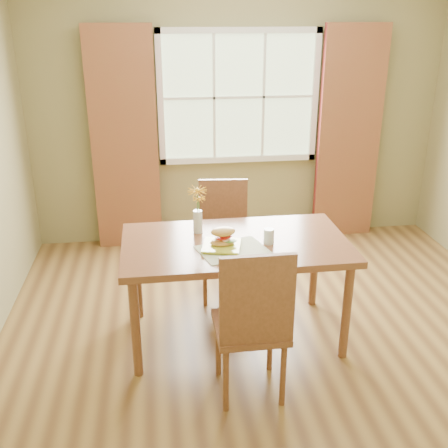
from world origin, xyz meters
TOP-DOWN VIEW (x-y plane):
  - room at (0.00, 0.00)m, footprint 4.24×3.84m
  - window at (0.00, 1.87)m, footprint 1.62×0.06m
  - curtain_left at (-1.15, 1.78)m, footprint 0.65×0.08m
  - curtain_right at (1.15, 1.78)m, footprint 0.65×0.08m
  - dining_table at (-0.32, -0.04)m, footprint 1.61×0.92m
  - chair_near at (-0.31, -0.75)m, footprint 0.44×0.44m
  - chair_far at (-0.31, 0.67)m, footprint 0.44×0.44m
  - placemat at (-0.36, -0.19)m, footprint 0.53×0.44m
  - plate at (-0.43, -0.15)m, footprint 0.30×0.30m
  - croissant_sandwich at (-0.42, -0.13)m, footprint 0.19×0.14m
  - water_glass at (-0.09, -0.10)m, footprint 0.07×0.07m
  - flower_vase at (-0.56, 0.16)m, footprint 0.14×0.14m

SIDE VIEW (x-z plane):
  - chair_far at x=-0.31m, z-range 0.05..1.04m
  - chair_near at x=-0.31m, z-range 0.05..1.10m
  - dining_table at x=-0.32m, z-range 0.31..1.09m
  - placemat at x=-0.36m, z-range 0.78..0.79m
  - plate at x=-0.43m, z-range 0.79..0.80m
  - water_glass at x=-0.09m, z-range 0.78..0.89m
  - croissant_sandwich at x=-0.42m, z-range 0.80..0.93m
  - flower_vase at x=-0.56m, z-range 0.81..1.16m
  - curtain_left at x=-1.15m, z-range 0.00..2.20m
  - curtain_right at x=1.15m, z-range 0.00..2.20m
  - room at x=0.00m, z-range -0.02..2.72m
  - window at x=0.00m, z-range 0.84..2.16m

